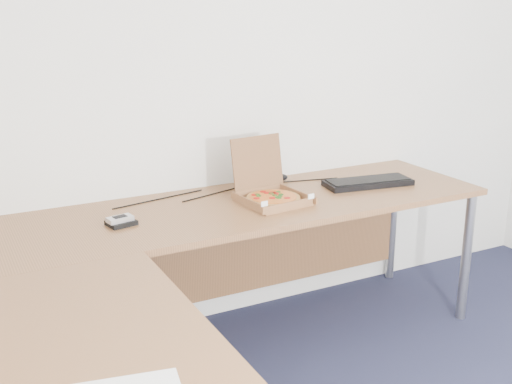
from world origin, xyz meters
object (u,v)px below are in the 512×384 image
wallet (121,223)px  drinking_glass (256,179)px  desk (207,255)px  pizza_box (272,195)px  keyboard (368,183)px

wallet → drinking_glass: bearing=2.9°
desk → pizza_box: (0.50, 0.40, 0.06)m
drinking_glass → wallet: bearing=-166.1°
pizza_box → wallet: (-0.72, 0.01, -0.02)m
pizza_box → keyboard: (0.57, 0.01, -0.02)m
desk → pizza_box: 0.64m
pizza_box → keyboard: pizza_box is taller
pizza_box → drinking_glass: 0.20m
keyboard → drinking_glass: bearing=170.7°
desk → drinking_glass: (0.52, 0.59, 0.09)m
desk → wallet: bearing=118.2°
wallet → pizza_box: bearing=-11.9°
desk → drinking_glass: bearing=48.5°
drinking_glass → keyboard: drinking_glass is taller
desk → drinking_glass: drinking_glass is taller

